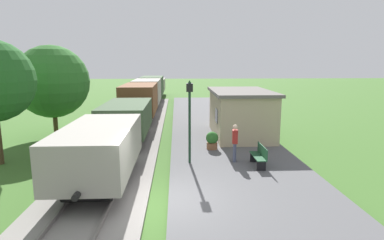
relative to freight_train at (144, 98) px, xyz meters
The scene contains 13 objects.
ground_plane 18.89m from the freight_train, 82.68° to the right, with size 160.00×160.00×0.00m, color #3D6628.
platform_slab 19.55m from the freight_train, 73.31° to the right, with size 6.00×60.00×0.25m, color #565659.
track_ballast 18.73m from the freight_train, 90.00° to the right, with size 3.80×60.00×0.12m, color gray.
rail_near 18.74m from the freight_train, 87.79° to the right, with size 0.07×60.00×0.14m, color slate.
rail_far 18.74m from the freight_train, 92.21° to the right, with size 0.07×60.00×0.14m, color slate.
freight_train is the anchor object (origin of this frame).
station_hut 11.75m from the freight_train, 54.64° to the right, with size 3.50×5.80×2.78m.
bench_near_hut 16.79m from the freight_train, 67.27° to the right, with size 0.42×1.50×0.91m.
bench_down_platform 8.16m from the freight_train, 37.05° to the right, with size 0.42×1.50×0.91m.
person_waiting 15.78m from the freight_train, 69.53° to the right, with size 0.29×0.41×1.71m.
potted_planter 13.51m from the freight_train, 69.48° to the right, with size 0.64×0.64×0.92m.
lamp_post_near 15.29m from the freight_train, 76.84° to the right, with size 0.28×0.28×3.70m.
tree_trackside_far 9.80m from the freight_train, 120.24° to the right, with size 4.51×4.51×5.76m.
Camera 1 is at (0.50, -9.84, 4.73)m, focal length 29.62 mm.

